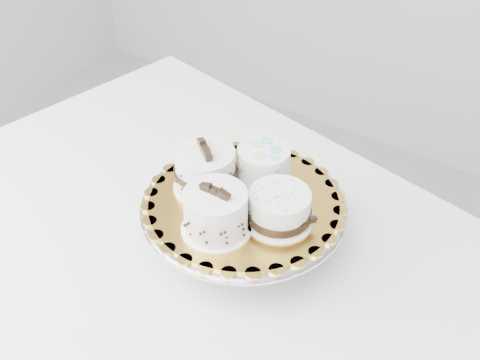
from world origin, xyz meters
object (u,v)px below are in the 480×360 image
Objects in this scene: table at (213,280)px; cake_swirl at (216,213)px; cake_banded at (206,171)px; cake_stand at (244,216)px; cake_ribbon at (280,209)px; cake_board at (244,202)px; cake_dots at (263,165)px.

cake_swirl reaches higher than table.
cake_swirl is at bearing -7.05° from cake_banded.
table is 12.34× the size of cake_swirl.
cake_ribbon is (0.08, -0.01, 0.06)m from cake_stand.
cake_board is at bearing 42.42° from cake_banded.
cake_stand is at bearing -166.10° from cake_ribbon.
cake_swirl is 0.10m from cake_ribbon.
table is 0.18m from cake_board.
cake_banded is at bearing -175.39° from cake_board.
cake_swirl is 0.95× the size of cake_dots.
cake_ribbon is at bearing 36.65° from cake_banded.
cake_banded reaches higher than cake_swirl.
cake_board is at bearing -166.10° from cake_ribbon.
cake_banded is at bearing -113.11° from cake_dots.
table is 0.15m from cake_stand.
cake_stand is at bearing 180.00° from cake_board.
cake_swirl reaches higher than cake_ribbon.
table is 10.89× the size of cake_ribbon.
table is at bearing -122.71° from cake_board.
cake_board is at bearing 0.00° from cake_stand.
cake_board is 0.07m from cake_dots.
cake_ribbon is (0.08, -0.07, -0.01)m from cake_dots.
cake_ribbon is at bearing 44.53° from cake_swirl.
cake_stand is 0.03m from cake_board.
cake_ribbon reaches higher than cake_stand.
table is at bearing -10.06° from cake_banded.
cake_board reaches higher than cake_stand.
cake_ribbon is at bearing 33.04° from table.
cake_board is 2.72× the size of cake_dots.
cake_stand is at bearing 42.42° from cake_banded.
cake_stand is 0.10m from cake_ribbon.
cake_board is (0.03, 0.05, 0.17)m from table.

